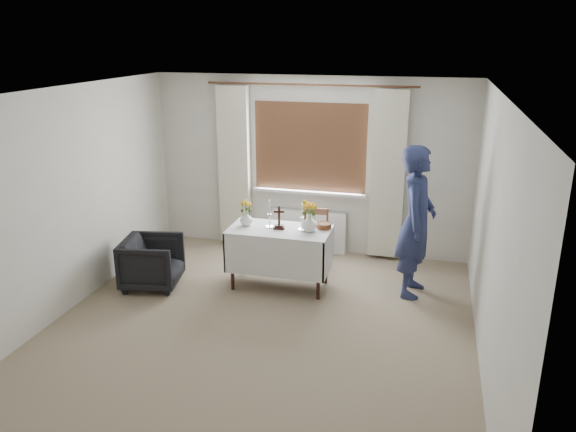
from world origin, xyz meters
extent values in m
plane|color=gray|center=(0.00, 0.00, 0.00)|extent=(5.00, 5.00, 0.00)
cube|color=white|center=(-0.07, 1.14, 0.38)|extent=(1.24, 0.64, 0.76)
imported|color=black|center=(-1.62, 0.74, 0.32)|extent=(0.81, 0.79, 0.63)
imported|color=navy|center=(1.54, 1.37, 0.91)|extent=(0.51, 0.71, 1.83)
cube|color=white|center=(0.00, 2.42, 0.30)|extent=(1.10, 0.10, 0.60)
imported|color=silver|center=(-0.51, 1.16, 0.85)|extent=(0.21, 0.21, 0.17)
imported|color=silver|center=(0.30, 1.14, 0.86)|extent=(0.26, 0.26, 0.20)
cylinder|color=brown|center=(0.45, 1.29, 0.80)|extent=(0.18, 0.18, 0.07)
camera|label=1|loc=(1.65, -5.08, 3.03)|focal=35.00mm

